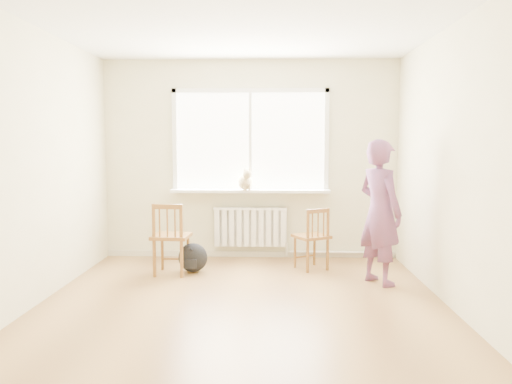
# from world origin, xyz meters

# --- Properties ---
(floor) EXTENTS (4.50, 4.50, 0.00)m
(floor) POSITION_xyz_m (0.00, 0.00, 0.00)
(floor) COLOR #A87A44
(floor) RESTS_ON ground
(ceiling) EXTENTS (4.50, 4.50, 0.00)m
(ceiling) POSITION_xyz_m (0.00, 0.00, 2.70)
(ceiling) COLOR white
(ceiling) RESTS_ON back_wall
(back_wall) EXTENTS (4.00, 0.01, 2.70)m
(back_wall) POSITION_xyz_m (0.00, 2.25, 1.35)
(back_wall) COLOR beige
(back_wall) RESTS_ON ground
(window) EXTENTS (2.12, 0.05, 1.42)m
(window) POSITION_xyz_m (0.00, 2.22, 1.66)
(window) COLOR white
(window) RESTS_ON back_wall
(windowsill) EXTENTS (2.15, 0.22, 0.04)m
(windowsill) POSITION_xyz_m (0.00, 2.14, 0.93)
(windowsill) COLOR white
(windowsill) RESTS_ON back_wall
(radiator) EXTENTS (1.00, 0.12, 0.55)m
(radiator) POSITION_xyz_m (0.00, 2.16, 0.44)
(radiator) COLOR white
(radiator) RESTS_ON back_wall
(heating_pipe) EXTENTS (1.40, 0.04, 0.04)m
(heating_pipe) POSITION_xyz_m (1.25, 2.19, 0.08)
(heating_pipe) COLOR silver
(heating_pipe) RESTS_ON back_wall
(baseboard) EXTENTS (4.00, 0.03, 0.08)m
(baseboard) POSITION_xyz_m (0.00, 2.23, 0.04)
(baseboard) COLOR beige
(baseboard) RESTS_ON ground
(chair_left) EXTENTS (0.46, 0.44, 0.87)m
(chair_left) POSITION_xyz_m (-0.92, 1.25, 0.44)
(chair_left) COLOR brown
(chair_left) RESTS_ON floor
(chair_right) EXTENTS (0.51, 0.51, 0.78)m
(chair_right) POSITION_xyz_m (0.81, 1.55, 0.39)
(chair_right) COLOR brown
(chair_right) RESTS_ON floor
(person) EXTENTS (0.64, 0.70, 1.62)m
(person) POSITION_xyz_m (1.49, 0.95, 0.81)
(person) COLOR #B13B64
(person) RESTS_ON floor
(cat) EXTENTS (0.26, 0.44, 0.30)m
(cat) POSITION_xyz_m (-0.06, 2.05, 1.07)
(cat) COLOR beige
(cat) RESTS_ON windowsill
(backpack) EXTENTS (0.38, 0.30, 0.36)m
(backpack) POSITION_xyz_m (-0.67, 1.39, 0.18)
(backpack) COLOR black
(backpack) RESTS_ON floor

